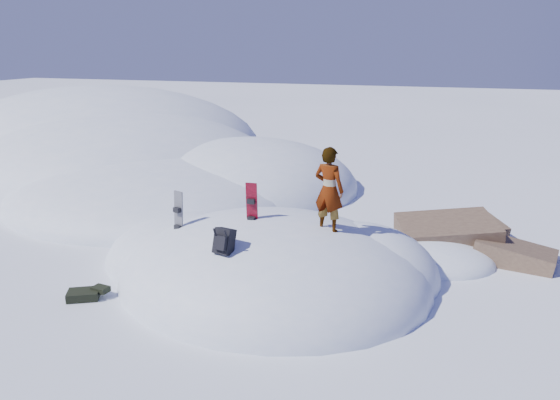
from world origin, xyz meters
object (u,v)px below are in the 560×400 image
(backpack, at_px, (224,241))
(person, at_px, (329,190))
(snowboard_dark, at_px, (178,220))
(snowboard_red, at_px, (252,212))

(backpack, bearing_deg, person, 56.19)
(person, bearing_deg, snowboard_dark, 23.19)
(snowboard_red, distance_m, snowboard_dark, 1.71)
(person, bearing_deg, backpack, 60.30)
(snowboard_dark, distance_m, backpack, 2.04)
(snowboard_red, relative_size, person, 0.74)
(snowboard_dark, bearing_deg, backpack, -17.38)
(snowboard_red, xyz_separation_m, person, (1.64, 0.15, 0.59))
(backpack, xyz_separation_m, person, (1.67, 1.59, 0.75))
(snowboard_red, bearing_deg, person, 3.14)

